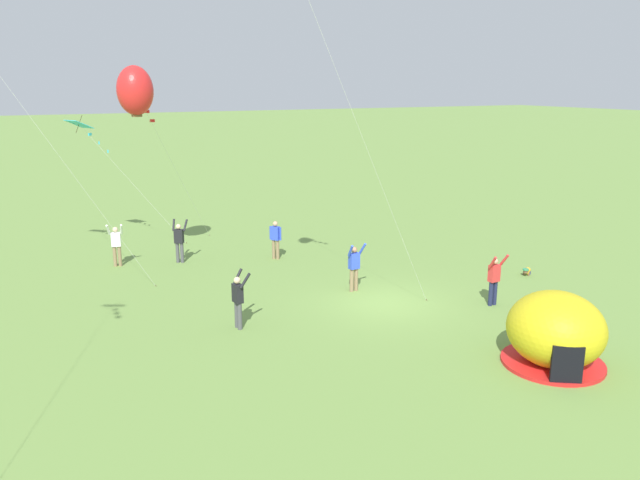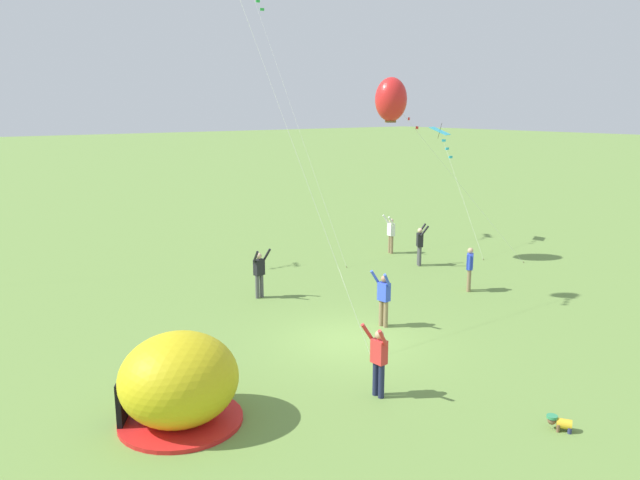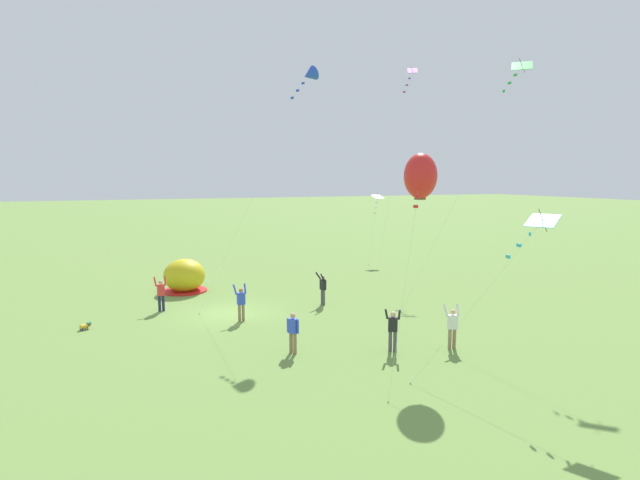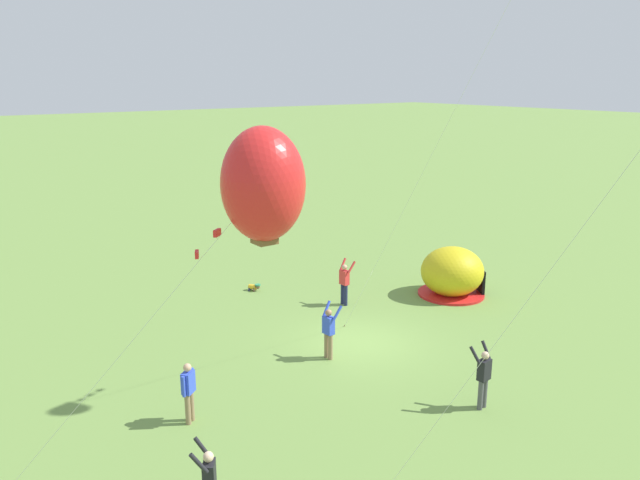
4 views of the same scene
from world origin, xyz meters
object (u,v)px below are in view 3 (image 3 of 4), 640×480
object	(u,v)px
kite_purple	(410,79)
popup_tent	(184,276)
person_with_toddler	(323,288)
kite_green	(518,72)
person_near_tent	(241,302)
person_center_field	(293,331)
kite_white	(377,199)
kite_cyan	(538,226)
kite_red	(420,176)
kite_blue	(309,75)
person_strolling	(452,326)
toddler_crawling	(86,326)
person_watching_sky	(393,329)
person_arms_raised	(161,293)

from	to	relation	value
kite_purple	popup_tent	bearing A→B (deg)	-81.13
person_with_toddler	kite_green	world-z (taller)	kite_green
person_near_tent	person_center_field	world-z (taller)	person_near_tent
kite_green	kite_white	xyz separation A→B (m)	(-18.07, 1.69, -7.25)
kite_white	kite_cyan	world-z (taller)	kite_cyan
person_near_tent	kite_white	xyz separation A→B (m)	(-14.43, 15.49, 4.37)
kite_red	person_near_tent	bearing A→B (deg)	-134.07
kite_blue	person_strolling	bearing A→B (deg)	13.10
kite_cyan	toddler_crawling	bearing A→B (deg)	-129.80
person_with_toddler	person_watching_sky	bearing A→B (deg)	-1.44
person_arms_raised	person_with_toddler	world-z (taller)	same
kite_cyan	kite_green	bearing A→B (deg)	142.35
person_with_toddler	person_near_tent	bearing A→B (deg)	-73.08
person_with_toddler	kite_purple	bearing A→B (deg)	129.44
person_watching_sky	kite_green	distance (m)	14.96
popup_tent	kite_purple	bearing A→B (deg)	98.87
person_center_field	kite_cyan	xyz separation A→B (m)	(5.86, 6.99, 4.64)
person_strolling	kite_white	bearing A→B (deg)	159.72
kite_green	kite_cyan	distance (m)	11.90
toddler_crawling	kite_green	world-z (taller)	kite_green
person_watching_sky	person_with_toddler	xyz separation A→B (m)	(-8.30, 0.21, 0.00)
toddler_crawling	person_arms_raised	distance (m)	4.30
person_watching_sky	person_strolling	distance (m)	2.61
kite_blue	popup_tent	bearing A→B (deg)	-124.48
kite_purple	kite_blue	distance (m)	13.80
kite_red	person_arms_raised	bearing A→B (deg)	-134.13
toddler_crawling	kite_red	xyz separation A→B (m)	(7.63, 13.70, 7.15)
person_arms_raised	kite_purple	distance (m)	25.48
popup_tent	kite_purple	world-z (taller)	kite_purple
person_watching_sky	person_strolling	bearing A→B (deg)	76.29
toddler_crawling	person_near_tent	xyz separation A→B (m)	(1.42, 7.28, 0.82)
kite_purple	kite_red	distance (m)	21.17
person_strolling	kite_purple	distance (m)	24.64
person_watching_sky	kite_blue	xyz separation A→B (m)	(-10.04, 0.06, 12.10)
person_arms_raised	person_center_field	size ratio (longest dim) A/B	1.10
person_center_field	kite_red	bearing A→B (deg)	81.51
person_center_field	kite_purple	bearing A→B (deg)	136.43
popup_tent	person_strolling	world-z (taller)	popup_tent
person_near_tent	person_with_toddler	bearing A→B (deg)	106.92
person_arms_raised	person_strolling	xyz separation A→B (m)	(10.90, 11.06, 0.00)
person_with_toddler	popup_tent	bearing A→B (deg)	-132.67
person_arms_raised	person_with_toddler	distance (m)	8.95
person_strolling	kite_green	size ratio (longest dim) A/B	0.14
kite_cyan	kite_red	distance (m)	5.54
person_with_toddler	kite_white	bearing A→B (deg)	141.11
kite_green	kite_purple	distance (m)	14.88
person_arms_raised	popup_tent	bearing A→B (deg)	158.37
person_near_tent	kite_green	bearing A→B (deg)	75.22
toddler_crawling	person_strolling	size ratio (longest dim) A/B	0.28
person_strolling	kite_cyan	bearing A→B (deg)	7.28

